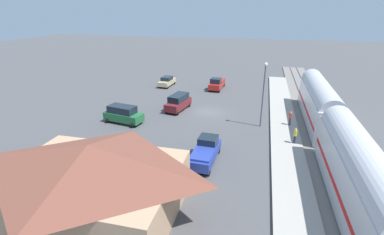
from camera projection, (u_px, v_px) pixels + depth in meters
The scene contains 13 objects.
ground_plane at pixel (208, 112), 39.83m from camera, with size 200.00×200.00×0.00m, color #4C4C4F.
railway_track at pixel (315, 120), 36.68m from camera, with size 4.80×70.00×0.30m.
platform at pixel (283, 117), 37.55m from camera, with size 3.20×46.00×0.30m.
passenger_train at pixel (358, 173), 20.05m from camera, with size 2.93×50.00×4.98m.
station_building at pixel (92, 177), 19.84m from camera, with size 12.60×9.60×5.16m.
pedestrian_on_platform at pixel (290, 117), 34.42m from camera, with size 0.36×0.36×1.71m.
pedestrian_waiting_far at pixel (295, 135), 29.77m from camera, with size 0.36×0.36×1.71m.
suv_maroon at pixel (178, 102), 40.34m from camera, with size 2.81×5.17×2.22m.
sedan_tan at pixel (167, 81), 52.63m from camera, with size 2.17×4.63×1.74m.
pickup_blue at pixel (206, 152), 26.83m from camera, with size 2.23×5.49×2.14m.
pickup_red at pixel (217, 83), 50.65m from camera, with size 2.29×5.51×2.14m.
suv_green at pixel (123, 114), 35.81m from camera, with size 5.18×3.07×2.22m.
light_pole_near_platform at pixel (264, 87), 33.37m from camera, with size 0.44×0.44×7.81m.
Camera 1 is at (-6.80, 36.84, 13.71)m, focal length 26.80 mm.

